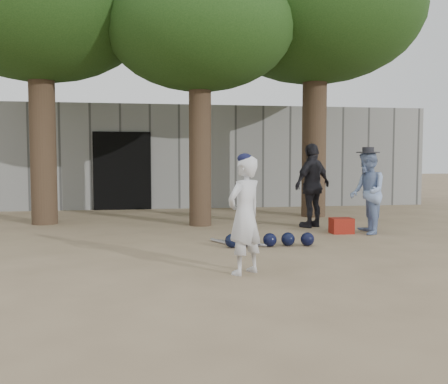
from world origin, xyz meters
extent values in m
plane|color=#937C5E|center=(0.00, 0.00, 0.00)|extent=(70.00, 70.00, 0.00)
imported|color=silver|center=(0.63, -0.41, 0.75)|extent=(0.65, 0.61, 1.50)
imported|color=#8098C6|center=(3.64, 2.46, 0.80)|extent=(0.74, 0.88, 1.61)
imported|color=black|center=(2.91, 3.53, 0.89)|extent=(1.11, 0.92, 1.78)
cube|color=maroon|center=(3.19, 2.61, 0.15)|extent=(0.43, 0.33, 0.30)
cube|color=gray|center=(0.00, 8.00, 1.50)|extent=(16.00, 0.35, 3.00)
cube|color=black|center=(-1.20, 7.80, 1.10)|extent=(1.60, 0.08, 2.20)
cube|color=slate|center=(0.00, 10.50, 1.50)|extent=(16.00, 5.00, 3.00)
sphere|color=black|center=(0.80, 1.41, 0.12)|extent=(0.23, 0.23, 0.23)
sphere|color=black|center=(1.12, 1.36, 0.12)|extent=(0.23, 0.23, 0.23)
sphere|color=black|center=(1.44, 1.41, 0.12)|extent=(0.23, 0.23, 0.23)
sphere|color=black|center=(1.76, 1.43, 0.12)|extent=(0.23, 0.23, 0.23)
sphere|color=black|center=(2.08, 1.38, 0.12)|extent=(0.23, 0.23, 0.23)
cylinder|color=#B1B0B7|center=(0.72, 1.80, 0.03)|extent=(0.36, 0.67, 0.06)
cylinder|color=#B1B0B7|center=(0.90, 1.68, 0.03)|extent=(0.47, 0.61, 0.06)
cylinder|color=#B1B0B7|center=(1.08, 1.56, 0.03)|extent=(0.65, 0.41, 0.06)
cylinder|color=brown|center=(-2.80, 5.00, 2.75)|extent=(0.56, 0.56, 5.50)
ellipsoid|color=#284C19|center=(-2.80, 5.00, 4.70)|extent=(4.80, 4.80, 3.12)
cylinder|color=brown|center=(0.60, 4.20, 2.50)|extent=(0.48, 0.48, 5.00)
ellipsoid|color=#284C19|center=(0.60, 4.20, 4.20)|extent=(4.00, 4.00, 2.60)
cylinder|color=brown|center=(3.60, 5.40, 2.90)|extent=(0.60, 0.60, 5.80)
ellipsoid|color=#284C19|center=(3.60, 5.40, 5.00)|extent=(5.20, 5.20, 3.38)
camera|label=1|loc=(-0.64, -6.56, 1.49)|focal=40.00mm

